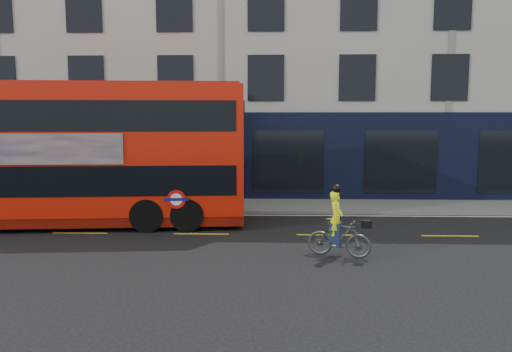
{
  "coord_description": "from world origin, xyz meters",
  "views": [
    {
      "loc": [
        2.33,
        -14.31,
        3.77
      ],
      "look_at": [
        1.75,
        2.71,
        1.77
      ],
      "focal_mm": 35.0,
      "sensor_mm": 36.0,
      "label": 1
    }
  ],
  "objects": [
    {
      "name": "building_terrace",
      "position": [
        0.0,
        12.94,
        7.49
      ],
      "size": [
        50.0,
        10.07,
        15.0
      ],
      "color": "#B4B3AA",
      "rests_on": "ground"
    },
    {
      "name": "cyclist",
      "position": [
        4.11,
        -1.0,
        0.66
      ],
      "size": [
        1.8,
        1.03,
        1.99
      ],
      "rotation": [
        0.0,
        0.0,
        -0.33
      ],
      "color": "#434547",
      "rests_on": "ground"
    },
    {
      "name": "ground",
      "position": [
        0.0,
        0.0,
        0.0
      ],
      "size": [
        120.0,
        120.0,
        0.0
      ],
      "primitive_type": "plane",
      "color": "black",
      "rests_on": "ground"
    },
    {
      "name": "pavement",
      "position": [
        0.0,
        6.5,
        0.06
      ],
      "size": [
        60.0,
        3.0,
        0.12
      ],
      "primitive_type": "cube",
      "color": "slate",
      "rests_on": "ground"
    },
    {
      "name": "road_edge_line",
      "position": [
        0.0,
        4.7,
        0.0
      ],
      "size": [
        58.0,
        0.1,
        0.01
      ],
      "primitive_type": "cube",
      "color": "silver",
      "rests_on": "ground"
    },
    {
      "name": "lane_dashes",
      "position": [
        0.0,
        1.5,
        0.0
      ],
      "size": [
        58.0,
        0.12,
        0.01
      ],
      "primitive_type": null,
      "color": "gold",
      "rests_on": "ground"
    },
    {
      "name": "bus",
      "position": [
        -4.78,
        2.71,
        2.53
      ],
      "size": [
        12.44,
        3.94,
        4.94
      ],
      "rotation": [
        0.0,
        0.0,
        0.1
      ],
      "color": "red",
      "rests_on": "ground"
    },
    {
      "name": "kerb",
      "position": [
        0.0,
        5.0,
        0.07
      ],
      "size": [
        60.0,
        0.12,
        0.13
      ],
      "primitive_type": "cube",
      "color": "slate",
      "rests_on": "ground"
    }
  ]
}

